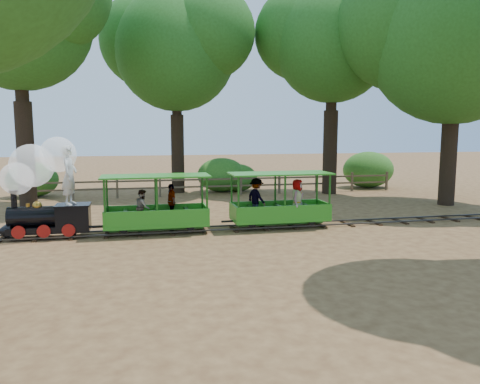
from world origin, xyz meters
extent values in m
plane|color=#9A7042|center=(0.00, 0.00, 0.00)|extent=(90.00, 90.00, 0.00)
cube|color=#3F3D3A|center=(0.00, -0.30, 0.08)|extent=(22.00, 0.05, 0.05)
cube|color=#3F3D3A|center=(0.00, 0.30, 0.08)|extent=(22.00, 0.05, 0.05)
cube|color=#382314|center=(0.00, 0.00, 0.03)|extent=(0.12, 1.00, 0.05)
cube|color=#382314|center=(-5.00, 0.00, 0.03)|extent=(0.12, 1.00, 0.05)
cube|color=#382314|center=(5.00, 0.00, 0.03)|extent=(0.12, 1.00, 0.05)
cube|color=black|center=(-6.64, 0.00, 0.29)|extent=(2.33, 0.74, 0.19)
cylinder|color=black|center=(-7.01, 0.00, 0.68)|extent=(1.48, 0.59, 0.59)
cylinder|color=black|center=(-7.59, 0.00, 1.21)|extent=(0.17, 0.17, 0.47)
sphere|color=#AF7D2A|center=(-6.95, 0.00, 1.00)|extent=(0.27, 0.27, 0.27)
cylinder|color=#AF7D2A|center=(-7.22, 0.00, 1.02)|extent=(0.11, 0.11, 0.11)
cube|color=black|center=(-5.95, 0.00, 0.68)|extent=(0.95, 0.74, 0.58)
cube|color=black|center=(-5.95, 0.00, 0.99)|extent=(1.00, 0.80, 0.04)
cone|color=black|center=(-7.90, 0.00, 0.27)|extent=(0.48, 0.68, 0.68)
cylinder|color=#AF7D2A|center=(-7.78, 0.00, 0.79)|extent=(0.11, 0.15, 0.15)
cylinder|color=maroon|center=(-7.43, -0.38, 0.29)|extent=(0.38, 0.06, 0.38)
cylinder|color=maroon|center=(-7.43, 0.38, 0.29)|extent=(0.38, 0.06, 0.38)
cylinder|color=maroon|center=(-6.74, -0.38, 0.29)|extent=(0.38, 0.06, 0.38)
cylinder|color=maroon|center=(-6.74, 0.38, 0.29)|extent=(0.38, 0.06, 0.38)
cylinder|color=maroon|center=(-6.05, -0.38, 0.29)|extent=(0.38, 0.06, 0.38)
cylinder|color=maroon|center=(-6.05, 0.38, 0.29)|extent=(0.38, 0.06, 0.38)
sphere|color=white|center=(-7.48, 0.05, 1.81)|extent=(0.95, 0.95, 0.95)
sphere|color=white|center=(-7.06, 0.10, 2.18)|extent=(1.27, 1.27, 1.27)
sphere|color=white|center=(-6.32, 0.15, 2.50)|extent=(1.06, 1.06, 1.06)
imported|color=silver|center=(-5.99, -0.12, 1.89)|extent=(0.54, 0.71, 1.77)
cube|color=#2B891E|center=(-3.47, 0.00, 0.31)|extent=(3.19, 1.22, 0.09)
cube|color=#1A5513|center=(-3.47, 0.00, 0.19)|extent=(2.87, 0.47, 0.13)
cube|color=#2B891E|center=(-3.47, -0.57, 0.59)|extent=(3.19, 0.06, 0.47)
cube|color=#2B891E|center=(-3.47, 0.57, 0.59)|extent=(3.19, 0.06, 0.47)
cube|color=#2B891E|center=(-3.47, 0.00, 1.81)|extent=(3.33, 1.36, 0.05)
cylinder|color=#1A5513|center=(-4.99, -0.55, 1.06)|extent=(0.07, 0.07, 1.50)
cylinder|color=#1A5513|center=(-4.99, 0.55, 1.06)|extent=(0.07, 0.07, 1.50)
cylinder|color=#1A5513|center=(-1.95, -0.55, 1.06)|extent=(0.07, 0.07, 1.50)
cylinder|color=#1A5513|center=(-1.95, 0.55, 1.06)|extent=(0.07, 0.07, 1.50)
cube|color=#1A5513|center=(-4.42, 0.00, 0.54)|extent=(0.11, 1.03, 0.38)
cube|color=#1A5513|center=(-3.47, 0.00, 0.54)|extent=(0.11, 1.03, 0.38)
cube|color=#1A5513|center=(-2.51, 0.00, 0.54)|extent=(0.11, 1.03, 0.38)
cylinder|color=black|center=(-4.49, -0.32, 0.23)|extent=(0.26, 0.06, 0.26)
cylinder|color=black|center=(-4.49, 0.32, 0.23)|extent=(0.26, 0.06, 0.26)
cylinder|color=black|center=(-2.45, -0.32, 0.23)|extent=(0.26, 0.06, 0.26)
cylinder|color=black|center=(-2.45, 0.32, 0.23)|extent=(0.26, 0.06, 0.26)
imported|color=gray|center=(-3.89, -0.26, 0.89)|extent=(0.41, 0.52, 1.07)
imported|color=gray|center=(-2.98, 0.37, 0.93)|extent=(0.41, 0.72, 1.16)
cube|color=#2B891E|center=(0.56, 0.00, 0.31)|extent=(3.19, 1.22, 0.09)
cube|color=#1A5513|center=(0.56, 0.00, 0.19)|extent=(2.87, 0.47, 0.13)
cube|color=#2B891E|center=(0.56, -0.57, 0.59)|extent=(3.19, 0.06, 0.47)
cube|color=#2B891E|center=(0.56, 0.57, 0.59)|extent=(3.19, 0.06, 0.47)
cube|color=#2B891E|center=(0.56, 0.00, 1.81)|extent=(3.33, 1.36, 0.05)
cylinder|color=#1A5513|center=(-0.96, -0.55, 1.06)|extent=(0.07, 0.07, 1.50)
cylinder|color=#1A5513|center=(-0.96, 0.55, 1.06)|extent=(0.07, 0.07, 1.50)
cylinder|color=#1A5513|center=(2.08, -0.55, 1.06)|extent=(0.07, 0.07, 1.50)
cylinder|color=#1A5513|center=(2.08, 0.55, 1.06)|extent=(0.07, 0.07, 1.50)
cube|color=#1A5513|center=(-0.39, 0.00, 0.54)|extent=(0.11, 1.03, 0.38)
cube|color=#1A5513|center=(0.56, 0.00, 0.54)|extent=(0.11, 1.03, 0.38)
cube|color=#1A5513|center=(1.52, 0.00, 0.54)|extent=(0.11, 1.03, 0.38)
cylinder|color=black|center=(-0.46, -0.32, 0.23)|extent=(0.26, 0.06, 0.26)
cylinder|color=black|center=(-0.46, 0.32, 0.23)|extent=(0.26, 0.06, 0.26)
cylinder|color=black|center=(1.58, -0.32, 0.23)|extent=(0.26, 0.06, 0.26)
cylinder|color=black|center=(1.58, 0.32, 0.23)|extent=(0.26, 0.06, 0.26)
imported|color=gray|center=(-0.17, 0.29, 0.99)|extent=(0.77, 0.95, 1.28)
imported|color=gray|center=(1.05, -0.32, 1.00)|extent=(0.69, 0.75, 1.29)
cylinder|color=#2D2116|center=(-8.50, 6.00, 2.18)|extent=(0.70, 0.70, 4.37)
cylinder|color=#2D2116|center=(-8.50, 6.00, 5.61)|extent=(0.52, 0.53, 2.49)
sphere|color=#24561A|center=(-8.50, 6.00, 7.75)|extent=(5.95, 5.95, 5.95)
cylinder|color=#2D2116|center=(-2.00, 9.50, 1.99)|extent=(0.66, 0.66, 3.98)
cylinder|color=#2D2116|center=(-2.00, 9.50, 5.12)|extent=(0.50, 0.50, 2.27)
sphere|color=#24561A|center=(-2.00, 9.50, 7.16)|extent=(6.05, 6.05, 6.05)
sphere|color=#24561A|center=(-0.49, 8.59, 7.91)|extent=(4.53, 4.53, 4.53)
sphere|color=#24561A|center=(-3.36, 10.56, 7.76)|extent=(4.84, 4.84, 4.84)
cylinder|color=#2D2116|center=(5.50, 7.50, 2.09)|extent=(0.72, 0.72, 4.18)
cylinder|color=#2D2116|center=(5.50, 7.50, 5.37)|extent=(0.54, 0.54, 2.39)
sphere|color=#24561A|center=(5.50, 7.50, 7.44)|extent=(5.81, 5.81, 5.81)
sphere|color=#24561A|center=(6.95, 6.63, 8.17)|extent=(4.36, 4.36, 4.36)
sphere|color=#24561A|center=(4.19, 8.52, 8.02)|extent=(4.65, 4.65, 4.65)
cylinder|color=#2D2116|center=(9.00, 3.00, 1.90)|extent=(0.68, 0.68, 3.79)
cylinder|color=#2D2116|center=(9.00, 3.00, 4.88)|extent=(0.51, 0.51, 2.17)
sphere|color=#24561A|center=(9.00, 3.00, 7.04)|extent=(7.20, 7.20, 7.20)
sphere|color=#24561A|center=(7.38, 4.26, 7.76)|extent=(5.76, 5.76, 5.76)
cube|color=brown|center=(-9.00, 8.00, 0.50)|extent=(0.10, 0.10, 1.00)
cube|color=brown|center=(-7.00, 8.00, 0.50)|extent=(0.10, 0.10, 1.00)
cube|color=brown|center=(-5.00, 8.00, 0.50)|extent=(0.10, 0.10, 1.00)
cube|color=brown|center=(-3.00, 8.00, 0.50)|extent=(0.10, 0.10, 1.00)
cube|color=brown|center=(-1.00, 8.00, 0.50)|extent=(0.10, 0.10, 1.00)
cube|color=brown|center=(1.00, 8.00, 0.50)|extent=(0.10, 0.10, 1.00)
cube|color=brown|center=(3.00, 8.00, 0.50)|extent=(0.10, 0.10, 1.00)
cube|color=brown|center=(5.00, 8.00, 0.50)|extent=(0.10, 0.10, 1.00)
cube|color=brown|center=(7.00, 8.00, 0.50)|extent=(0.10, 0.10, 1.00)
cube|color=brown|center=(9.00, 8.00, 0.50)|extent=(0.10, 0.10, 1.00)
cube|color=brown|center=(0.00, 8.00, 0.80)|extent=(18.00, 0.06, 0.08)
cube|color=brown|center=(0.00, 8.00, 0.45)|extent=(18.00, 0.06, 0.08)
ellipsoid|color=#2D6B1E|center=(-9.00, 9.30, 0.84)|extent=(2.44, 1.88, 1.69)
ellipsoid|color=#2D6B1E|center=(0.25, 9.30, 0.88)|extent=(2.56, 1.97, 1.77)
ellipsoid|color=#2D6B1E|center=(1.09, 9.30, 0.72)|extent=(2.08, 1.60, 1.44)
ellipsoid|color=#2D6B1E|center=(8.59, 9.30, 1.01)|extent=(2.91, 2.24, 2.02)
camera|label=1|loc=(-3.98, -14.66, 3.25)|focal=35.00mm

